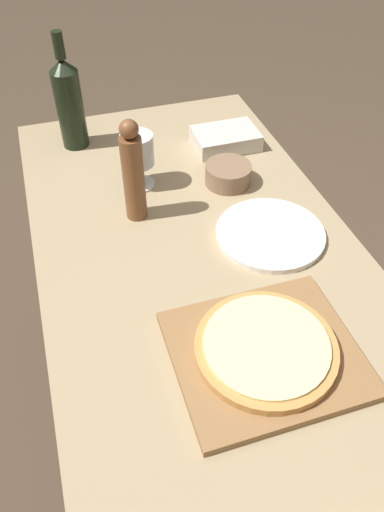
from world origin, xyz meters
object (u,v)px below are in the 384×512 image
Objects in this scene: pepper_mill at (133,173)px; wine_glass at (137,152)px; small_bowl at (228,174)px; wine_bottle at (69,102)px; pizza at (266,347)px.

wine_glass is at bearing 73.26° from pepper_mill.
wine_bottle is at bearing 138.73° from small_bowl.
wine_glass is (0.13, -0.25, -0.03)m from wine_bottle.
small_bowl is at bearing -41.27° from wine_bottle.
pepper_mill is 0.13m from wine_glass.
wine_bottle is (-0.23, 0.84, 0.10)m from pizza.
pepper_mill is at bearing -166.84° from small_bowl.
wine_glass is (0.04, 0.12, -0.02)m from pepper_mill.
small_bowl is at bearing 76.68° from pizza.
wine_bottle is 2.66× the size of small_bowl.
pepper_mill is 0.28m from small_bowl.
pizza is 0.50m from pepper_mill.
pizza is 1.78× the size of wine_glass.
small_bowl is at bearing 13.16° from pepper_mill.
pizza is 1.02× the size of pepper_mill.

